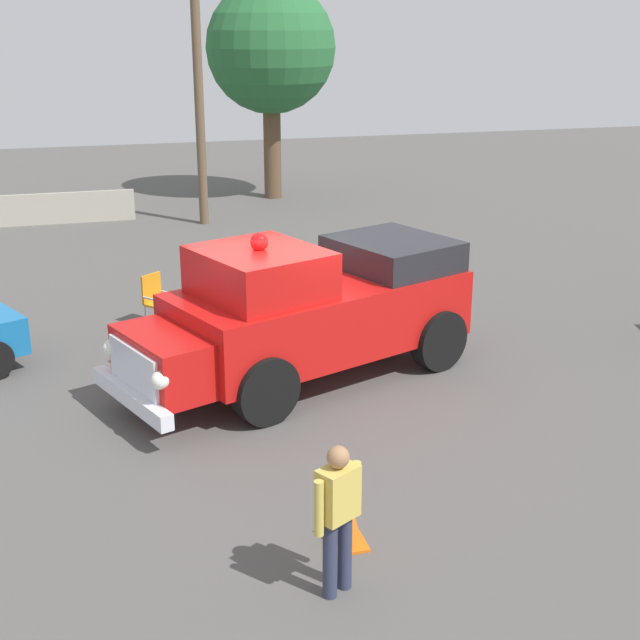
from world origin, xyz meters
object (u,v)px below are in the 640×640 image
Objects in this scene: lawn_chair_spare at (156,296)px; utility_pole at (198,85)px; vintage_fire_truck at (308,309)px; spectator_standing at (338,510)px; traffic_cone at (348,521)px; oak_tree_right at (271,49)px.

utility_pole reaches higher than lawn_chair_spare.
vintage_fire_truck is 3.78× the size of spectator_standing.
traffic_cone is at bearing 64.88° from spectator_standing.
lawn_chair_spare is 0.14× the size of utility_pole.
vintage_fire_truck is at bearing 78.02° from spectator_standing.
lawn_chair_spare is at bearing -112.64° from oak_tree_right.
utility_pole is (0.05, 11.98, 2.70)m from vintage_fire_truck.
lawn_chair_spare is 9.54m from utility_pole.
oak_tree_right is (5.00, 11.98, 4.14)m from lawn_chair_spare.
utility_pole is 11.82× the size of traffic_cone.
oak_tree_right is at bearing 79.44° from vintage_fire_truck.
traffic_cone is (-0.88, -16.82, -3.59)m from utility_pole.
lawn_chair_spare is 0.15× the size of oak_tree_right.
lawn_chair_spare is 1.61× the size of traffic_cone.
vintage_fire_truck is 9.97× the size of traffic_cone.
oak_tree_right is at bearing 79.06° from spectator_standing.
lawn_chair_spare is 8.98m from spectator_standing.
utility_pole reaches higher than vintage_fire_truck.
vintage_fire_truck reaches higher than spectator_standing.
utility_pole is (-2.80, -3.31, -0.84)m from oak_tree_right.
oak_tree_right is (4.04, 20.90, 3.77)m from spectator_standing.
lawn_chair_spare is at bearing -104.24° from utility_pole.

